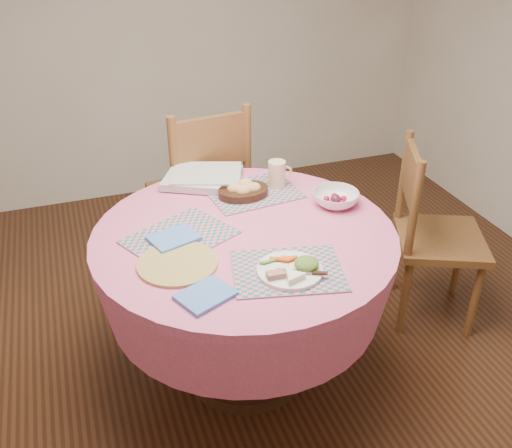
# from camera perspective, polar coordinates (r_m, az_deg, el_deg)

# --- Properties ---
(ground) EXTENTS (4.00, 4.00, 0.00)m
(ground) POSITION_cam_1_polar(r_m,az_deg,el_deg) (2.77, -1.01, -14.24)
(ground) COLOR #331C0F
(ground) RESTS_ON ground
(dining_table) EXTENTS (1.24, 1.24, 0.75)m
(dining_table) POSITION_cam_1_polar(r_m,az_deg,el_deg) (2.41, -1.13, -4.80)
(dining_table) COLOR #CA5E7F
(dining_table) RESTS_ON ground
(chair_right) EXTENTS (0.56, 0.57, 0.94)m
(chair_right) POSITION_cam_1_polar(r_m,az_deg,el_deg) (2.94, 17.06, -0.68)
(chair_right) COLOR brown
(chair_right) RESTS_ON ground
(chair_back) EXTENTS (0.53, 0.51, 1.04)m
(chair_back) POSITION_cam_1_polar(r_m,az_deg,el_deg) (3.10, -5.33, 3.37)
(chair_back) COLOR brown
(chair_back) RESTS_ON ground
(placemat_front) EXTENTS (0.46, 0.38, 0.01)m
(placemat_front) POSITION_cam_1_polar(r_m,az_deg,el_deg) (2.08, 3.19, -4.67)
(placemat_front) COLOR #157766
(placemat_front) RESTS_ON dining_table
(placemat_left) EXTENTS (0.49, 0.45, 0.01)m
(placemat_left) POSITION_cam_1_polar(r_m,az_deg,el_deg) (2.29, -7.61, -1.30)
(placemat_left) COLOR #157766
(placemat_left) RESTS_ON dining_table
(placemat_back) EXTENTS (0.43, 0.34, 0.01)m
(placemat_back) POSITION_cam_1_polar(r_m,az_deg,el_deg) (2.61, -0.28, 3.20)
(placemat_back) COLOR #157766
(placemat_back) RESTS_ON dining_table
(wicker_trivet) EXTENTS (0.30, 0.30, 0.01)m
(wicker_trivet) POSITION_cam_1_polar(r_m,az_deg,el_deg) (2.13, -7.86, -3.92)
(wicker_trivet) COLOR olive
(wicker_trivet) RESTS_ON dining_table
(napkin_near) EXTENTS (0.22, 0.20, 0.01)m
(napkin_near) POSITION_cam_1_polar(r_m,az_deg,el_deg) (1.96, -5.08, -7.12)
(napkin_near) COLOR #4F78CC
(napkin_near) RESTS_ON dining_table
(napkin_far) EXTENTS (0.21, 0.19, 0.01)m
(napkin_far) POSITION_cam_1_polar(r_m,az_deg,el_deg) (2.26, -8.23, -1.42)
(napkin_far) COLOR #4F78CC
(napkin_far) RESTS_ON placemat_left
(dinner_plate) EXTENTS (0.24, 0.24, 0.05)m
(dinner_plate) POSITION_cam_1_polar(r_m,az_deg,el_deg) (2.05, 3.69, -4.48)
(dinner_plate) COLOR white
(dinner_plate) RESTS_ON placemat_front
(bread_bowl) EXTENTS (0.23, 0.23, 0.08)m
(bread_bowl) POSITION_cam_1_polar(r_m,az_deg,el_deg) (2.56, -1.25, 3.44)
(bread_bowl) COLOR black
(bread_bowl) RESTS_ON placemat_back
(latte_mug) EXTENTS (0.12, 0.08, 0.12)m
(latte_mug) POSITION_cam_1_polar(r_m,az_deg,el_deg) (2.63, 2.15, 5.03)
(latte_mug) COLOR beige
(latte_mug) RESTS_ON placemat_back
(fruit_bowl) EXTENTS (0.26, 0.26, 0.06)m
(fruit_bowl) POSITION_cam_1_polar(r_m,az_deg,el_deg) (2.52, 7.97, 2.54)
(fruit_bowl) COLOR white
(fruit_bowl) RESTS_ON dining_table
(newspaper_stack) EXTENTS (0.43, 0.40, 0.04)m
(newspaper_stack) POSITION_cam_1_polar(r_m,az_deg,el_deg) (2.70, -5.28, 4.68)
(newspaper_stack) COLOR silver
(newspaper_stack) RESTS_ON dining_table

